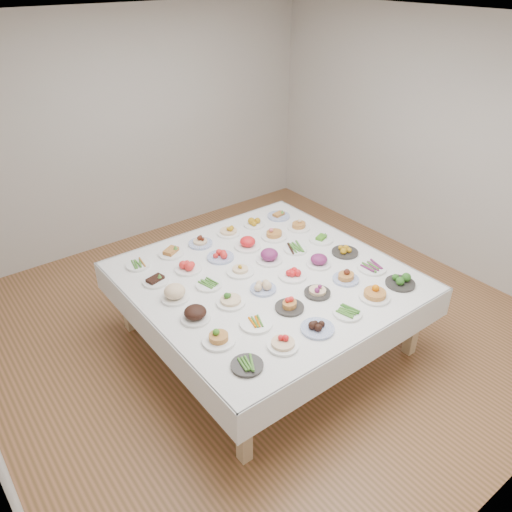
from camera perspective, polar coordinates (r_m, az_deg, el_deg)
room_envelope at (r=4.25m, az=0.41°, el=12.08°), size 5.02×5.02×2.81m
display_table at (r=4.53m, az=1.16°, el=-2.88°), size 2.31×2.31×0.75m
dish_0 at (r=3.55m, az=-1.03°, el=-12.28°), size 0.23×0.23×0.05m
dish_1 at (r=3.68m, az=3.11°, el=-9.53°), size 0.25×0.25×0.14m
dish_2 at (r=3.87m, az=7.06°, el=-7.85°), size 0.26×0.26×0.11m
dish_3 at (r=4.08m, az=10.43°, el=-6.31°), size 0.23×0.23×0.05m
dish_4 at (r=4.28m, az=13.47°, el=-3.91°), size 0.27×0.26×0.15m
dish_5 at (r=4.52m, az=16.22°, el=-2.60°), size 0.25×0.25×0.12m
dish_6 at (r=3.73m, az=-4.31°, el=-9.02°), size 0.25×0.25×0.14m
dish_7 at (r=3.90m, az=0.02°, el=-7.59°), size 0.26×0.26×0.06m
dish_8 at (r=4.06m, az=3.86°, el=-5.43°), size 0.23×0.23×0.12m
dish_9 at (r=4.25m, az=7.06°, el=-3.72°), size 0.22×0.22×0.12m
dish_10 at (r=4.46m, az=10.27°, el=-2.15°), size 0.23×0.23×0.13m
dish_11 at (r=4.69m, az=13.10°, el=-1.19°), size 0.26×0.26×0.06m
dish_12 at (r=3.96m, az=-6.96°, el=-6.38°), size 0.24×0.24×0.14m
dish_13 at (r=4.11m, az=-2.92°, el=-4.69°), size 0.24×0.24×0.14m
dish_14 at (r=4.27m, az=0.82°, el=-3.37°), size 0.22×0.22×0.11m
dish_15 at (r=4.46m, az=4.19°, el=-1.93°), size 0.25×0.25×0.10m
dish_16 at (r=4.65m, az=7.20°, el=-0.48°), size 0.23×0.23×0.12m
dish_17 at (r=4.88m, az=10.16°, el=0.75°), size 0.25×0.25×0.10m
dish_18 at (r=4.21m, az=-9.27°, el=-4.19°), size 0.23×0.23×0.13m
dish_19 at (r=4.36m, az=-5.42°, el=-3.19°), size 0.23×0.23×0.05m
dish_20 at (r=4.51m, az=-1.81°, el=-1.38°), size 0.25×0.25×0.12m
dish_21 at (r=4.67m, az=1.52°, el=0.04°), size 0.24×0.24×0.13m
dish_22 at (r=4.87m, az=4.51°, el=0.90°), size 0.24×0.22×0.06m
dish_23 at (r=5.07m, az=7.47°, el=2.11°), size 0.24×0.24×0.10m
dish_24 at (r=4.46m, az=-11.44°, el=-2.61°), size 0.22×0.22×0.09m
dish_25 at (r=4.58m, az=-7.78°, el=-1.01°), size 0.25×0.25×0.12m
dish_26 at (r=4.73m, az=-4.10°, el=0.23°), size 0.25×0.25×0.11m
dish_27 at (r=4.89m, az=-0.96°, el=1.70°), size 0.26×0.26×0.15m
dish_28 at (r=5.07m, az=2.09°, el=2.89°), size 0.26×0.26×0.16m
dish_29 at (r=5.26m, az=4.92°, el=3.68°), size 0.23×0.23×0.13m
dish_30 at (r=4.74m, az=-13.32°, el=-0.94°), size 0.22×0.22×0.05m
dish_31 at (r=4.85m, az=-9.70°, el=0.62°), size 0.24×0.24×0.11m
dish_32 at (r=4.97m, az=-6.40°, el=1.90°), size 0.23×0.23×0.13m
dish_33 at (r=5.14m, az=-3.17°, el=3.14°), size 0.25×0.25×0.13m
dish_34 at (r=5.31m, az=-0.22°, el=3.91°), size 0.22×0.22×0.10m
dish_35 at (r=5.50m, az=2.60°, el=4.79°), size 0.24×0.24×0.10m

